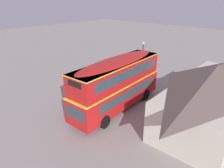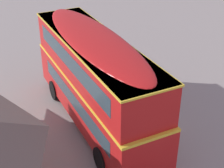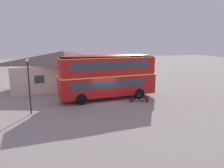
{
  "view_description": "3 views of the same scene",
  "coord_description": "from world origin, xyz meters",
  "px_view_note": "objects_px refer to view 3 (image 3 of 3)",
  "views": [
    {
      "loc": [
        13.5,
        12.5,
        9.74
      ],
      "look_at": [
        0.45,
        0.27,
        2.13
      ],
      "focal_mm": 32.85,
      "sensor_mm": 36.0,
      "label": 1
    },
    {
      "loc": [
        -12.9,
        5.87,
        10.51
      ],
      "look_at": [
        0.94,
        0.2,
        1.93
      ],
      "focal_mm": 54.76,
      "sensor_mm": 36.0,
      "label": 2
    },
    {
      "loc": [
        -5.73,
        -20.67,
        6.18
      ],
      "look_at": [
        0.87,
        0.29,
        1.78
      ],
      "focal_mm": 34.81,
      "sensor_mm": 36.0,
      "label": 3
    }
  ],
  "objects_px": {
    "touring_bicycle": "(136,98)",
    "backpack_on_ground": "(147,99)",
    "water_bottle_blue_sports": "(137,102)",
    "street_lamp": "(29,80)",
    "double_decker_bus": "(108,75)"
  },
  "relations": [
    {
      "from": "backpack_on_ground",
      "to": "water_bottle_blue_sports",
      "type": "bearing_deg",
      "value": 178.74
    },
    {
      "from": "touring_bicycle",
      "to": "water_bottle_blue_sports",
      "type": "xyz_separation_m",
      "value": [
        -0.05,
        -0.45,
        -0.28
      ]
    },
    {
      "from": "double_decker_bus",
      "to": "street_lamp",
      "type": "relative_size",
      "value": 2.21
    },
    {
      "from": "double_decker_bus",
      "to": "street_lamp",
      "type": "bearing_deg",
      "value": -160.37
    },
    {
      "from": "water_bottle_blue_sports",
      "to": "double_decker_bus",
      "type": "bearing_deg",
      "value": 134.95
    },
    {
      "from": "touring_bicycle",
      "to": "backpack_on_ground",
      "type": "relative_size",
      "value": 2.96
    },
    {
      "from": "touring_bicycle",
      "to": "street_lamp",
      "type": "distance_m",
      "value": 10.51
    },
    {
      "from": "water_bottle_blue_sports",
      "to": "street_lamp",
      "type": "bearing_deg",
      "value": -178.13
    },
    {
      "from": "street_lamp",
      "to": "double_decker_bus",
      "type": "bearing_deg",
      "value": 19.63
    },
    {
      "from": "double_decker_bus",
      "to": "touring_bicycle",
      "type": "xyz_separation_m",
      "value": [
        2.46,
        -1.97,
        -2.27
      ]
    },
    {
      "from": "backpack_on_ground",
      "to": "street_lamp",
      "type": "height_order",
      "value": "street_lamp"
    },
    {
      "from": "touring_bicycle",
      "to": "water_bottle_blue_sports",
      "type": "distance_m",
      "value": 0.53
    },
    {
      "from": "double_decker_bus",
      "to": "water_bottle_blue_sports",
      "type": "xyz_separation_m",
      "value": [
        2.41,
        -2.42,
        -2.55
      ]
    },
    {
      "from": "touring_bicycle",
      "to": "street_lamp",
      "type": "bearing_deg",
      "value": -175.61
    },
    {
      "from": "double_decker_bus",
      "to": "backpack_on_ground",
      "type": "distance_m",
      "value": 4.86
    }
  ]
}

